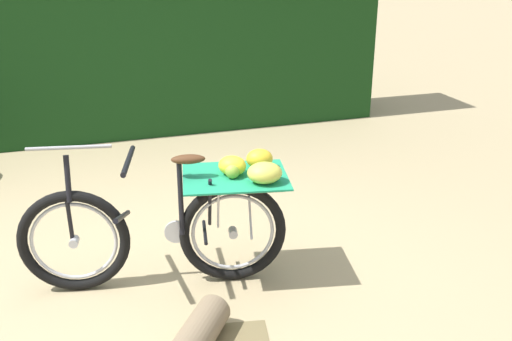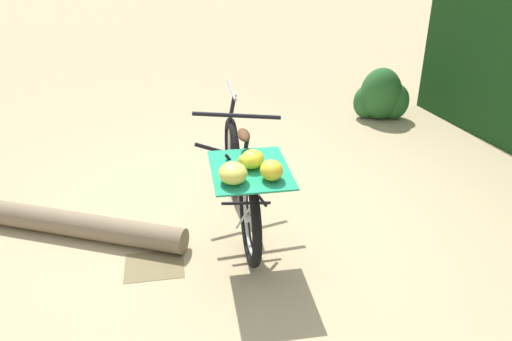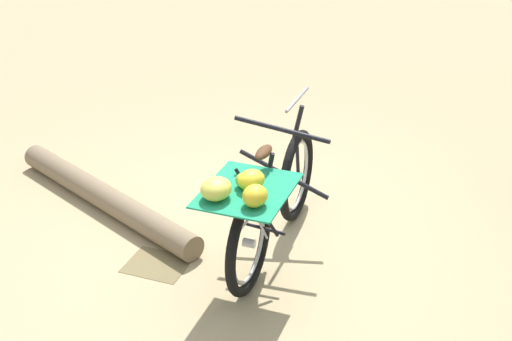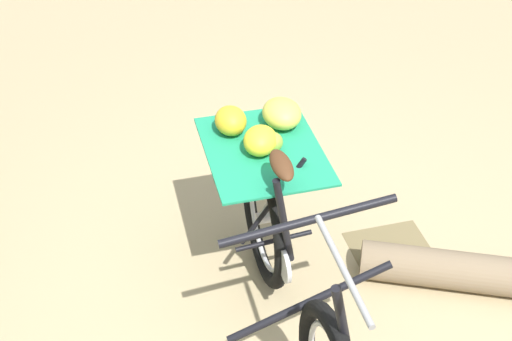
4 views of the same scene
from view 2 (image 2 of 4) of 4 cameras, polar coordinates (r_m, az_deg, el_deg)
The scene contains 5 objects.
ground_plane at distance 4.39m, azimuth -0.73°, elevation -5.78°, with size 60.00×60.00×0.00m, color tan.
bicycle at distance 4.05m, azimuth -1.59°, elevation -1.06°, with size 0.71×1.78×1.03m.
fallen_log at distance 4.52m, azimuth -21.29°, elevation -5.32°, with size 0.21×0.21×2.24m, color #7F6B51.
shrub_cluster at distance 6.69m, azimuth 13.82°, elevation 8.00°, with size 0.69×0.47×0.66m.
leaf_litter_patch at distance 3.97m, azimuth -11.27°, elevation -10.34°, with size 0.44×0.36×0.01m, color olive.
Camera 2 is at (0.56, 3.65, 2.38)m, focal length 35.86 mm.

